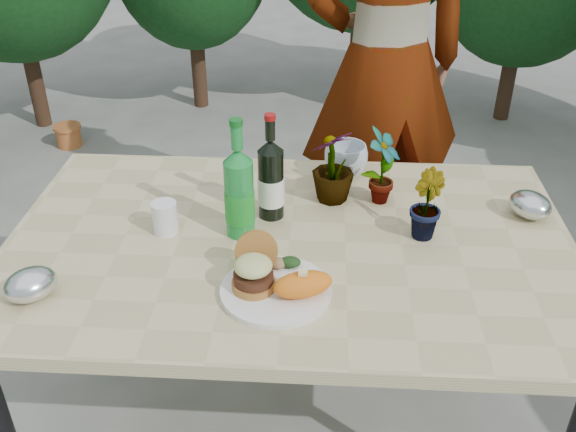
# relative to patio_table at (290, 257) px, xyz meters

# --- Properties ---
(ground) EXTENTS (80.00, 80.00, 0.00)m
(ground) POSITION_rel_patio_table_xyz_m (0.00, 0.00, -0.69)
(ground) COLOR slate
(ground) RESTS_ON ground
(patio_table) EXTENTS (1.60, 1.00, 0.75)m
(patio_table) POSITION_rel_patio_table_xyz_m (0.00, 0.00, 0.00)
(patio_table) COLOR #C5B683
(patio_table) RESTS_ON ground
(dinner_plate) EXTENTS (0.28, 0.28, 0.01)m
(dinner_plate) POSITION_rel_patio_table_xyz_m (-0.02, -0.24, 0.06)
(dinner_plate) COLOR white
(dinner_plate) RESTS_ON patio_table
(burger_stack) EXTENTS (0.11, 0.16, 0.11)m
(burger_stack) POSITION_rel_patio_table_xyz_m (-0.08, -0.22, 0.12)
(burger_stack) COLOR #B7722D
(burger_stack) RESTS_ON dinner_plate
(sweet_potato) EXTENTS (0.17, 0.12, 0.06)m
(sweet_potato) POSITION_rel_patio_table_xyz_m (0.05, -0.26, 0.10)
(sweet_potato) COLOR orange
(sweet_potato) RESTS_ON dinner_plate
(grilled_veg) EXTENTS (0.08, 0.05, 0.03)m
(grilled_veg) POSITION_rel_patio_table_xyz_m (-0.00, -0.14, 0.09)
(grilled_veg) COLOR olive
(grilled_veg) RESTS_ON dinner_plate
(wine_bottle) EXTENTS (0.08, 0.08, 0.32)m
(wine_bottle) POSITION_rel_patio_table_xyz_m (-0.06, 0.13, 0.18)
(wine_bottle) COLOR black
(wine_bottle) RESTS_ON patio_table
(sparkling_water) EXTENTS (0.08, 0.08, 0.35)m
(sparkling_water) POSITION_rel_patio_table_xyz_m (-0.14, 0.03, 0.19)
(sparkling_water) COLOR #178030
(sparkling_water) RESTS_ON patio_table
(plastic_cup) EXTENTS (0.07, 0.07, 0.09)m
(plastic_cup) POSITION_rel_patio_table_xyz_m (-0.36, 0.02, 0.10)
(plastic_cup) COLOR white
(plastic_cup) RESTS_ON patio_table
(seedling_left) EXTENTS (0.14, 0.16, 0.24)m
(seedling_left) POSITION_rel_patio_table_xyz_m (0.26, 0.23, 0.18)
(seedling_left) COLOR #22511C
(seedling_left) RESTS_ON patio_table
(seedling_mid) EXTENTS (0.10, 0.12, 0.20)m
(seedling_mid) POSITION_rel_patio_table_xyz_m (0.37, 0.05, 0.16)
(seedling_mid) COLOR #22531C
(seedling_mid) RESTS_ON patio_table
(seedling_right) EXTENTS (0.18, 0.18, 0.23)m
(seedling_right) POSITION_rel_patio_table_xyz_m (0.12, 0.24, 0.17)
(seedling_right) COLOR #28521C
(seedling_right) RESTS_ON patio_table
(blue_bowl) EXTENTS (0.16, 0.16, 0.11)m
(blue_bowl) POSITION_rel_patio_table_xyz_m (0.16, 0.40, 0.11)
(blue_bowl) COLOR silver
(blue_bowl) RESTS_ON patio_table
(foil_packet_left) EXTENTS (0.17, 0.17, 0.08)m
(foil_packet_left) POSITION_rel_patio_table_xyz_m (-0.62, -0.29, 0.10)
(foil_packet_left) COLOR silver
(foil_packet_left) RESTS_ON patio_table
(foil_packet_right) EXTENTS (0.17, 0.17, 0.08)m
(foil_packet_right) POSITION_rel_patio_table_xyz_m (0.70, 0.17, 0.10)
(foil_packet_right) COLOR silver
(foil_packet_right) RESTS_ON patio_table
(person) EXTENTS (0.81, 0.66, 1.91)m
(person) POSITION_rel_patio_table_xyz_m (0.31, 0.91, 0.26)
(person) COLOR #8C6446
(person) RESTS_ON ground
(terracotta_pot) EXTENTS (0.17, 0.17, 0.14)m
(terracotta_pot) POSITION_rel_patio_table_xyz_m (-1.51, 2.08, -0.62)
(terracotta_pot) COLOR #BF6631
(terracotta_pot) RESTS_ON ground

